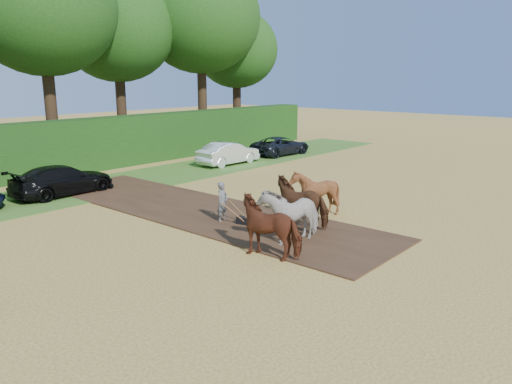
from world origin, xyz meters
name	(u,v)px	position (x,y,z in m)	size (l,w,h in m)	color
ground	(323,261)	(0.00, 0.00, 0.00)	(120.00, 120.00, 0.00)	gold
earth_strip	(199,210)	(1.50, 7.00, 0.03)	(4.50, 17.00, 0.05)	#472D1C
grass_verge	(76,191)	(0.00, 14.00, 0.01)	(50.00, 5.00, 0.03)	#38601E
hedgerow	(29,152)	(0.00, 18.50, 1.50)	(46.00, 1.60, 3.00)	#14380F
plough_team	(294,207)	(1.69, 2.32, 0.92)	(6.19, 5.06, 1.85)	#5C2A17
parked_cars	(53,182)	(-1.19, 13.81, 0.69)	(36.34, 2.73, 1.48)	#B8BCC0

